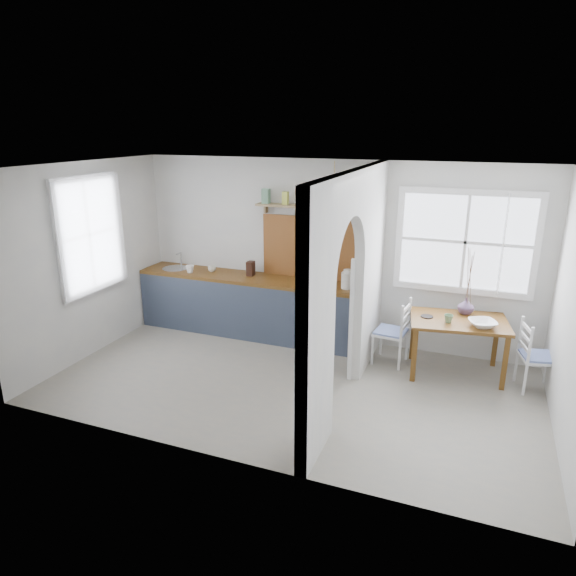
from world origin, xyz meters
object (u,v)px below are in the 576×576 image
(chair_left, at_px, (391,331))
(chair_right, at_px, (539,356))
(vase, at_px, (466,306))
(kettle, at_px, (347,279))
(dining_table, at_px, (456,347))

(chair_left, bearing_deg, chair_right, 92.84)
(chair_left, xyz_separation_m, chair_right, (1.76, -0.11, -0.01))
(chair_right, distance_m, vase, 1.02)
(chair_right, xyz_separation_m, kettle, (-2.43, 0.32, 0.60))
(dining_table, distance_m, kettle, 1.66)
(chair_right, xyz_separation_m, vase, (-0.87, 0.33, 0.41))
(kettle, bearing_deg, dining_table, -20.31)
(dining_table, xyz_separation_m, kettle, (-1.50, 0.23, 0.67))
(chair_left, xyz_separation_m, vase, (0.89, 0.22, 0.39))
(dining_table, distance_m, chair_right, 0.94)
(dining_table, xyz_separation_m, vase, (0.06, 0.25, 0.47))
(vase, bearing_deg, chair_right, -20.96)
(chair_left, height_order, chair_right, chair_left)
(chair_right, bearing_deg, chair_left, 72.27)
(dining_table, xyz_separation_m, chair_left, (-0.83, 0.02, 0.08))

